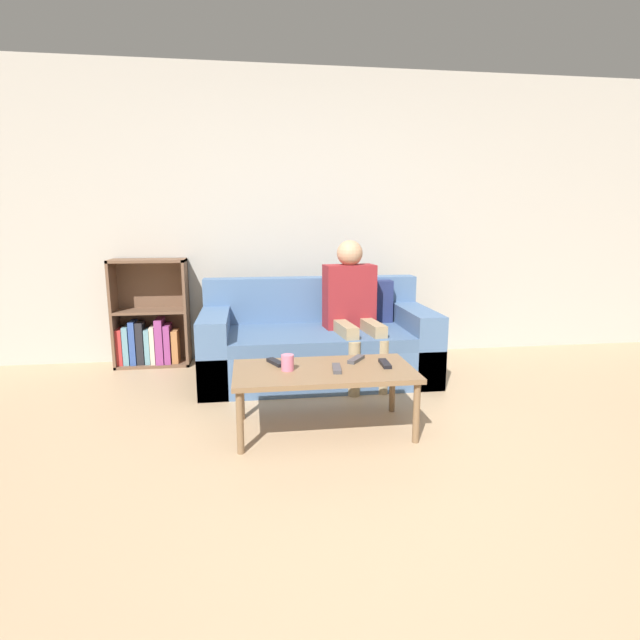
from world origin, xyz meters
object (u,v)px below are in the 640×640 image
at_px(bookshelf, 151,325).
at_px(coffee_table, 324,375).
at_px(tv_remote_1, 385,364).
at_px(tv_remote_3, 276,362).
at_px(couch, 317,345).
at_px(tv_remote_0, 337,368).
at_px(tv_remote_2, 356,359).
at_px(cup_near, 288,363).
at_px(person_adult, 352,301).

xyz_separation_m(bookshelf, coffee_table, (1.31, -1.65, -0.00)).
bearing_deg(bookshelf, tv_remote_1, -43.89).
bearing_deg(tv_remote_1, bookshelf, 138.78).
bearing_deg(tv_remote_3, couch, 43.57).
bearing_deg(tv_remote_0, bookshelf, 135.95).
height_order(couch, tv_remote_0, couch).
height_order(couch, tv_remote_1, couch).
height_order(couch, tv_remote_3, couch).
bearing_deg(bookshelf, tv_remote_3, -55.71).
height_order(tv_remote_1, tv_remote_2, same).
bearing_deg(cup_near, couch, 73.21).
bearing_deg(person_adult, tv_remote_2, -105.94).
xyz_separation_m(person_adult, cup_near, (-0.60, -1.00, -0.20)).
bearing_deg(tv_remote_2, tv_remote_1, -1.81).
height_order(tv_remote_1, tv_remote_3, same).
bearing_deg(tv_remote_0, coffee_table, 159.26).
xyz_separation_m(couch, bookshelf, (-1.42, 0.57, 0.09)).
xyz_separation_m(coffee_table, tv_remote_1, (0.38, 0.02, 0.05)).
height_order(bookshelf, tv_remote_1, bookshelf).
distance_m(person_adult, tv_remote_2, 0.91).
bearing_deg(tv_remote_1, cup_near, -175.36).
height_order(bookshelf, tv_remote_0, bookshelf).
height_order(tv_remote_0, tv_remote_1, same).
height_order(coffee_table, tv_remote_1, tv_remote_1).
xyz_separation_m(bookshelf, tv_remote_0, (1.38, -1.69, 0.05)).
xyz_separation_m(bookshelf, cup_near, (1.09, -1.65, 0.08)).
xyz_separation_m(bookshelf, tv_remote_2, (1.54, -1.51, 0.05)).
bearing_deg(couch, tv_remote_3, -112.54).
bearing_deg(tv_remote_3, tv_remote_0, -51.29).
relative_size(person_adult, tv_remote_3, 6.40).
xyz_separation_m(cup_near, tv_remote_0, (0.29, -0.04, -0.04)).
relative_size(bookshelf, person_adult, 0.84).
xyz_separation_m(bookshelf, tv_remote_1, (1.69, -1.63, 0.05)).
bearing_deg(person_adult, tv_remote_1, -95.74).
bearing_deg(coffee_table, cup_near, 179.37).
bearing_deg(person_adult, bookshelf, 153.01).
relative_size(person_adult, tv_remote_2, 6.73).
bearing_deg(tv_remote_1, coffee_table, -173.88).
xyz_separation_m(tv_remote_0, tv_remote_2, (0.16, 0.18, 0.00)).
xyz_separation_m(couch, tv_remote_2, (0.12, -0.94, 0.14)).
height_order(coffee_table, tv_remote_0, tv_remote_0).
xyz_separation_m(tv_remote_2, tv_remote_3, (-0.51, 0.00, 0.00)).
distance_m(bookshelf, tv_remote_2, 2.16).
xyz_separation_m(bookshelf, person_adult, (1.69, -0.65, 0.29)).
height_order(coffee_table, cup_near, cup_near).
bearing_deg(couch, tv_remote_0, -91.89).
bearing_deg(person_adult, coffee_table, -116.68).
distance_m(tv_remote_1, tv_remote_2, 0.20).
height_order(bookshelf, tv_remote_3, bookshelf).
xyz_separation_m(coffee_table, cup_near, (-0.22, 0.00, 0.08)).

